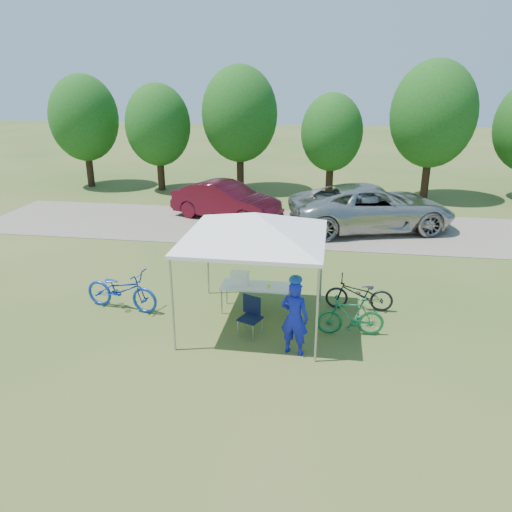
% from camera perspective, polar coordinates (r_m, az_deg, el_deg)
% --- Properties ---
extents(ground, '(100.00, 100.00, 0.00)m').
position_cam_1_polar(ground, '(12.05, -0.14, -7.63)').
color(ground, '#2D5119').
rests_on(ground, ground).
extents(gravel_strip, '(24.00, 5.00, 0.02)m').
position_cam_1_polar(gravel_strip, '(19.43, 3.54, 3.30)').
color(gravel_strip, gray).
rests_on(gravel_strip, ground).
extents(canopy, '(4.53, 4.53, 3.00)m').
position_cam_1_polar(canopy, '(11.07, -0.16, 4.62)').
color(canopy, '#A5A5AA').
rests_on(canopy, ground).
extents(treeline, '(24.89, 4.28, 6.30)m').
position_cam_1_polar(treeline, '(24.75, 4.41, 15.21)').
color(treeline, '#382314').
rests_on(treeline, ground).
extents(folding_table, '(1.68, 0.70, 0.69)m').
position_cam_1_polar(folding_table, '(12.35, -0.09, -3.57)').
color(folding_table, white).
rests_on(folding_table, ground).
extents(folding_chair, '(0.59, 0.62, 0.88)m').
position_cam_1_polar(folding_chair, '(11.36, -0.58, -6.49)').
color(folding_chair, black).
rests_on(folding_chair, ground).
extents(cooler, '(0.45, 0.30, 0.32)m').
position_cam_1_polar(cooler, '(12.33, -1.90, -2.58)').
color(cooler, white).
rests_on(cooler, folding_table).
extents(ice_cream_cup, '(0.09, 0.09, 0.07)m').
position_cam_1_polar(ice_cream_cup, '(12.23, 1.46, -3.44)').
color(ice_cream_cup, '#D8E936').
rests_on(ice_cream_cup, folding_table).
extents(cyclist, '(0.69, 0.54, 1.66)m').
position_cam_1_polar(cyclist, '(10.49, 4.42, -7.05)').
color(cyclist, '#151CAB').
rests_on(cyclist, ground).
extents(bike_blue, '(2.08, 1.04, 1.05)m').
position_cam_1_polar(bike_blue, '(12.96, -15.12, -3.74)').
color(bike_blue, '#133AA6').
rests_on(bike_blue, ground).
extents(bike_green, '(1.55, 0.55, 0.91)m').
position_cam_1_polar(bike_green, '(11.55, 10.75, -6.77)').
color(bike_green, '#197141').
rests_on(bike_green, ground).
extents(bike_dark, '(1.69, 0.62, 0.88)m').
position_cam_1_polar(bike_dark, '(12.75, 11.72, -4.26)').
color(bike_dark, black).
rests_on(bike_dark, ground).
extents(minivan, '(6.70, 4.45, 1.71)m').
position_cam_1_polar(minivan, '(19.40, 13.08, 5.44)').
color(minivan, '#ADACA9').
rests_on(minivan, gravel_strip).
extents(sedan, '(4.82, 3.14, 1.50)m').
position_cam_1_polar(sedan, '(20.39, -3.45, 6.32)').
color(sedan, '#4B0C19').
rests_on(sedan, gravel_strip).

